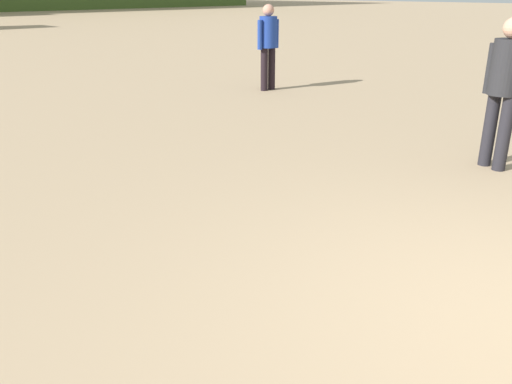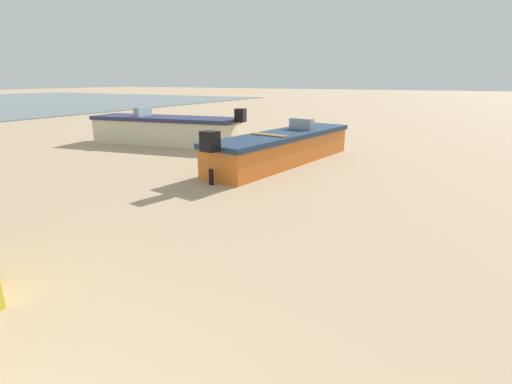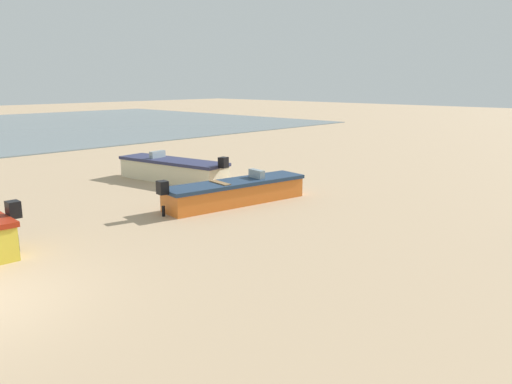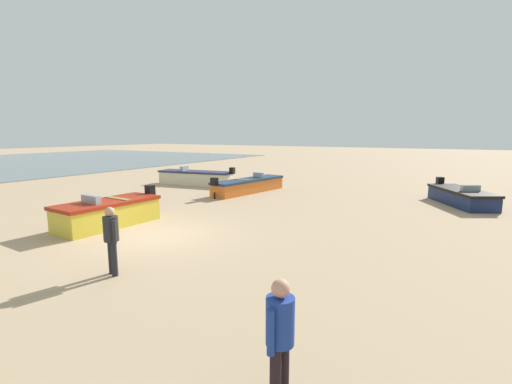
{
  "view_description": "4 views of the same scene",
  "coord_description": "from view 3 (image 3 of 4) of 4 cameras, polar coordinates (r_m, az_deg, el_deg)",
  "views": [
    {
      "loc": [
        -2.99,
        -0.55,
        1.88
      ],
      "look_at": [
        -1.41,
        1.05,
        1.01
      ],
      "focal_mm": 37.02,
      "sensor_mm": 36.0,
      "label": 1
    },
    {
      "loc": [
        -0.07,
        1.99,
        2.07
      ],
      "look_at": [
        -5.05,
        -0.62,
        0.4
      ],
      "focal_mm": 26.89,
      "sensor_mm": 36.0,
      "label": 2
    },
    {
      "loc": [
        2.44,
        9.71,
        3.98
      ],
      "look_at": [
        -6.57,
        1.27,
        1.25
      ],
      "focal_mm": 35.18,
      "sensor_mm": 36.0,
      "label": 3
    },
    {
      "loc": [
        8.08,
        8.52,
        3.26
      ],
      "look_at": [
        -6.73,
        -0.11,
        0.47
      ],
      "focal_mm": 25.09,
      "sensor_mm": 36.0,
      "label": 4
    }
  ],
  "objects": [
    {
      "name": "boat_orange_0",
      "position": [
        16.62,
        -2.36,
        0.02
      ],
      "size": [
        5.41,
        1.98,
        1.09
      ],
      "rotation": [
        0.0,
        0.0,
        1.41
      ],
      "color": "orange",
      "rests_on": "ground"
    },
    {
      "name": "boat_cream_4",
      "position": [
        20.66,
        -9.4,
        2.48
      ],
      "size": [
        2.01,
        5.33,
        1.21
      ],
      "rotation": [
        0.0,
        0.0,
        3.28
      ],
      "color": "beige",
      "rests_on": "ground"
    }
  ]
}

